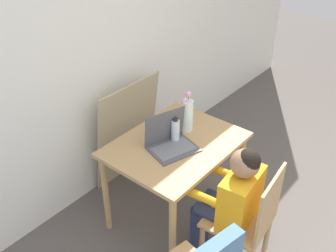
# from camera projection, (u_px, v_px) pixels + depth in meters

# --- Properties ---
(wall_back) EXTENTS (6.40, 0.05, 2.50)m
(wall_back) POSITION_uv_depth(u_px,v_px,m) (98.00, 49.00, 3.02)
(wall_back) COLOR white
(wall_back) RESTS_ON ground_plane
(dining_table) EXTENTS (0.96, 0.75, 0.73)m
(dining_table) POSITION_uv_depth(u_px,v_px,m) (175.00, 154.00, 2.92)
(dining_table) COLOR tan
(dining_table) RESTS_ON ground_plane
(chair_occupied) EXTENTS (0.44, 0.44, 0.88)m
(chair_occupied) POSITION_uv_depth(u_px,v_px,m) (247.00, 221.00, 2.59)
(chair_occupied) COLOR tan
(chair_occupied) RESTS_ON ground_plane
(person_seated) EXTENTS (0.40, 0.46, 1.01)m
(person_seated) POSITION_uv_depth(u_px,v_px,m) (234.00, 194.00, 2.54)
(person_seated) COLOR orange
(person_seated) RESTS_ON ground_plane
(laptop) EXTENTS (0.39, 0.34, 0.26)m
(laptop) POSITION_uv_depth(u_px,v_px,m) (170.00, 140.00, 2.79)
(laptop) COLOR #4C4C51
(laptop) RESTS_ON dining_table
(flower_vase) EXTENTS (0.09, 0.09, 0.32)m
(flower_vase) POSITION_uv_depth(u_px,v_px,m) (187.00, 114.00, 2.93)
(flower_vase) COLOR silver
(flower_vase) RESTS_ON dining_table
(water_bottle) EXTENTS (0.06, 0.06, 0.19)m
(water_bottle) POSITION_uv_depth(u_px,v_px,m) (175.00, 130.00, 2.84)
(water_bottle) COLOR silver
(water_bottle) RESTS_ON dining_table
(cardboard_panel) EXTENTS (0.70, 0.15, 0.95)m
(cardboard_panel) POSITION_uv_depth(u_px,v_px,m) (128.00, 131.00, 3.46)
(cardboard_panel) COLOR tan
(cardboard_panel) RESTS_ON ground_plane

